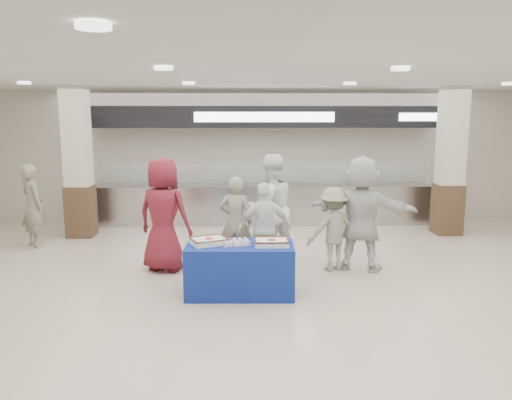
{
  "coord_description": "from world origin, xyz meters",
  "views": [
    {
      "loc": [
        -0.52,
        -6.47,
        2.59
      ],
      "look_at": [
        -0.29,
        1.6,
        1.22
      ],
      "focal_mm": 35.0,
      "sensor_mm": 36.0,
      "label": 1
    }
  ],
  "objects_px": {
    "cupcake_tray": "(236,242)",
    "chef_tall": "(270,209)",
    "sheet_cake_right": "(271,242)",
    "chef_short": "(265,229)",
    "soldier_a": "(236,222)",
    "soldier_b": "(333,229)",
    "civilian_maroon": "(164,215)",
    "soldier_bg": "(33,206)",
    "sheet_cake_left": "(209,240)",
    "display_table": "(240,269)",
    "civilian_white": "(362,213)"
  },
  "relations": [
    {
      "from": "cupcake_tray",
      "to": "chef_tall",
      "type": "relative_size",
      "value": 0.24
    },
    {
      "from": "sheet_cake_right",
      "to": "chef_tall",
      "type": "height_order",
      "value": "chef_tall"
    },
    {
      "from": "cupcake_tray",
      "to": "chef_short",
      "type": "xyz_separation_m",
      "value": [
        0.46,
        0.98,
        -0.03
      ]
    },
    {
      "from": "chef_tall",
      "to": "chef_short",
      "type": "height_order",
      "value": "chef_tall"
    },
    {
      "from": "soldier_a",
      "to": "soldier_b",
      "type": "distance_m",
      "value": 1.66
    },
    {
      "from": "civilian_maroon",
      "to": "soldier_bg",
      "type": "height_order",
      "value": "civilian_maroon"
    },
    {
      "from": "civilian_maroon",
      "to": "chef_short",
      "type": "relative_size",
      "value": 1.26
    },
    {
      "from": "chef_tall",
      "to": "soldier_bg",
      "type": "height_order",
      "value": "chef_tall"
    },
    {
      "from": "sheet_cake_right",
      "to": "civilian_maroon",
      "type": "relative_size",
      "value": 0.25
    },
    {
      "from": "sheet_cake_left",
      "to": "chef_tall",
      "type": "distance_m",
      "value": 1.85
    },
    {
      "from": "civilian_maroon",
      "to": "soldier_a",
      "type": "xyz_separation_m",
      "value": [
        1.2,
        0.21,
        -0.17
      ]
    },
    {
      "from": "sheet_cake_right",
      "to": "chef_tall",
      "type": "bearing_deg",
      "value": 87.54
    },
    {
      "from": "chef_short",
      "to": "soldier_b",
      "type": "bearing_deg",
      "value": 177.79
    },
    {
      "from": "sheet_cake_left",
      "to": "chef_tall",
      "type": "xyz_separation_m",
      "value": [
        0.97,
        1.56,
        0.16
      ]
    },
    {
      "from": "chef_short",
      "to": "soldier_a",
      "type": "bearing_deg",
      "value": -51.14
    },
    {
      "from": "display_table",
      "to": "sheet_cake_left",
      "type": "relative_size",
      "value": 2.56
    },
    {
      "from": "display_table",
      "to": "sheet_cake_right",
      "type": "xyz_separation_m",
      "value": [
        0.45,
        -0.06,
        0.42
      ]
    },
    {
      "from": "display_table",
      "to": "soldier_bg",
      "type": "relative_size",
      "value": 0.94
    },
    {
      "from": "civilian_white",
      "to": "soldier_b",
      "type": "bearing_deg",
      "value": 22.2
    },
    {
      "from": "chef_tall",
      "to": "soldier_bg",
      "type": "bearing_deg",
      "value": -39.11
    },
    {
      "from": "civilian_maroon",
      "to": "soldier_b",
      "type": "bearing_deg",
      "value": -160.12
    },
    {
      "from": "display_table",
      "to": "soldier_a",
      "type": "height_order",
      "value": "soldier_a"
    },
    {
      "from": "chef_tall",
      "to": "soldier_b",
      "type": "distance_m",
      "value": 1.17
    },
    {
      "from": "sheet_cake_right",
      "to": "civilian_white",
      "type": "bearing_deg",
      "value": 37.1
    },
    {
      "from": "sheet_cake_left",
      "to": "chef_short",
      "type": "distance_m",
      "value": 1.27
    },
    {
      "from": "civilian_maroon",
      "to": "soldier_b",
      "type": "xyz_separation_m",
      "value": [
        2.84,
        -0.06,
        -0.25
      ]
    },
    {
      "from": "soldier_a",
      "to": "civilian_white",
      "type": "relative_size",
      "value": 0.81
    },
    {
      "from": "sheet_cake_left",
      "to": "civilian_white",
      "type": "height_order",
      "value": "civilian_white"
    },
    {
      "from": "sheet_cake_left",
      "to": "chef_short",
      "type": "height_order",
      "value": "chef_short"
    },
    {
      "from": "sheet_cake_right",
      "to": "cupcake_tray",
      "type": "xyz_separation_m",
      "value": [
        -0.51,
        0.05,
        -0.02
      ]
    },
    {
      "from": "display_table",
      "to": "soldier_b",
      "type": "height_order",
      "value": "soldier_b"
    },
    {
      "from": "sheet_cake_right",
      "to": "chef_short",
      "type": "distance_m",
      "value": 1.03
    },
    {
      "from": "display_table",
      "to": "chef_short",
      "type": "relative_size",
      "value": 1.02
    },
    {
      "from": "display_table",
      "to": "civilian_maroon",
      "type": "xyz_separation_m",
      "value": [
        -1.27,
        1.19,
        0.58
      ]
    },
    {
      "from": "chef_short",
      "to": "soldier_bg",
      "type": "height_order",
      "value": "soldier_bg"
    },
    {
      "from": "soldier_a",
      "to": "chef_tall",
      "type": "bearing_deg",
      "value": -148.32
    },
    {
      "from": "chef_tall",
      "to": "civilian_white",
      "type": "bearing_deg",
      "value": 138.82
    },
    {
      "from": "sheet_cake_right",
      "to": "cupcake_tray",
      "type": "height_order",
      "value": "sheet_cake_right"
    },
    {
      "from": "sheet_cake_right",
      "to": "cupcake_tray",
      "type": "distance_m",
      "value": 0.51
    },
    {
      "from": "cupcake_tray",
      "to": "civilian_maroon",
      "type": "relative_size",
      "value": 0.24
    },
    {
      "from": "soldier_a",
      "to": "chef_short",
      "type": "relative_size",
      "value": 1.04
    },
    {
      "from": "soldier_a",
      "to": "soldier_b",
      "type": "bearing_deg",
      "value": -176.58
    },
    {
      "from": "display_table",
      "to": "cupcake_tray",
      "type": "xyz_separation_m",
      "value": [
        -0.06,
        -0.01,
        0.41
      ]
    },
    {
      "from": "soldier_a",
      "to": "soldier_b",
      "type": "relative_size",
      "value": 1.11
    },
    {
      "from": "sheet_cake_right",
      "to": "chef_short",
      "type": "relative_size",
      "value": 0.32
    },
    {
      "from": "soldier_a",
      "to": "chef_tall",
      "type": "distance_m",
      "value": 0.66
    },
    {
      "from": "soldier_a",
      "to": "chef_short",
      "type": "distance_m",
      "value": 0.64
    },
    {
      "from": "sheet_cake_right",
      "to": "civilian_white",
      "type": "distance_m",
      "value": 1.99
    },
    {
      "from": "sheet_cake_left",
      "to": "soldier_a",
      "type": "height_order",
      "value": "soldier_a"
    },
    {
      "from": "sheet_cake_left",
      "to": "civilian_white",
      "type": "bearing_deg",
      "value": 23.95
    }
  ]
}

